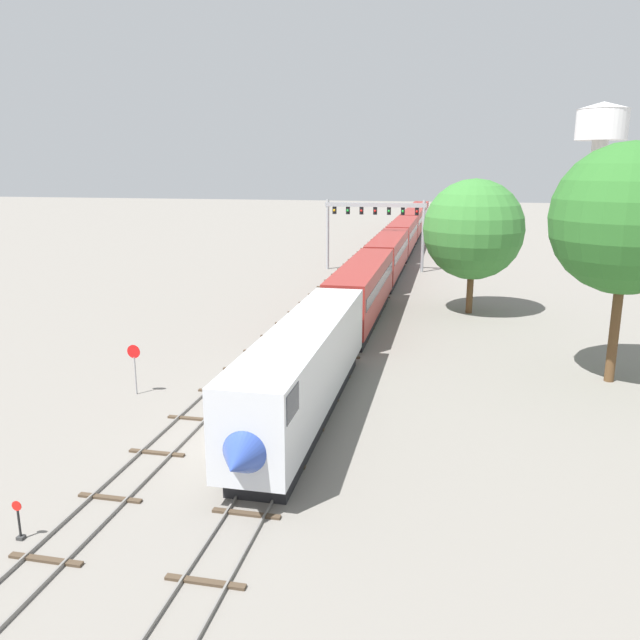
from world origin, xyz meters
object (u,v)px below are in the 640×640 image
passenger_train (397,244)px  trackside_tree_mid (627,219)px  switch_stand (19,526)px  stop_sign (134,362)px  water_tower (601,135)px  trackside_tree_left (473,230)px  signal_gantry (375,219)px

passenger_train → trackside_tree_mid: bearing=-68.8°
trackside_tree_mid → switch_stand: bearing=-137.4°
switch_stand → passenger_train: bearing=83.7°
stop_sign → passenger_train: bearing=78.7°
water_tower → trackside_tree_left: 67.83m
water_tower → trackside_tree_mid: size_ratio=1.64×
water_tower → trackside_tree_mid: bearing=-100.0°
switch_stand → trackside_tree_left: (15.72, 38.22, 6.68)m
switch_stand → trackside_tree_left: bearing=67.6°
signal_gantry → trackside_tree_mid: size_ratio=0.87×
passenger_train → trackside_tree_left: trackside_tree_left is taller
passenger_train → switch_stand: (-7.10, -64.07, -2.09)m
trackside_tree_left → trackside_tree_mid: (7.84, -16.56, 2.36)m
passenger_train → switch_stand: passenger_train is taller
water_tower → signal_gantry: bearing=-127.7°
passenger_train → trackside_tree_mid: (16.46, -42.41, 6.94)m
water_tower → switch_stand: size_ratio=15.57×
signal_gantry → trackside_tree_mid: (18.71, -37.37, 3.29)m
stop_sign → trackside_tree_left: bearing=52.6°
signal_gantry → trackside_tree_left: bearing=-62.4°
water_tower → stop_sign: 97.92m
passenger_train → stop_sign: (-10.00, -50.24, -0.74)m
water_tower → switch_stand: bearing=-110.4°
passenger_train → water_tower: water_tower is taller
signal_gantry → stop_sign: 46.07m
stop_sign → trackside_tree_left: 31.14m
signal_gantry → stop_sign: (-7.75, -45.20, -4.39)m
water_tower → stop_sign: size_ratio=7.90×
passenger_train → signal_gantry: signal_gantry is taller
switch_stand → stop_sign: 14.20m
passenger_train → trackside_tree_left: (8.62, -25.85, 4.59)m
passenger_train → stop_sign: size_ratio=42.58×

